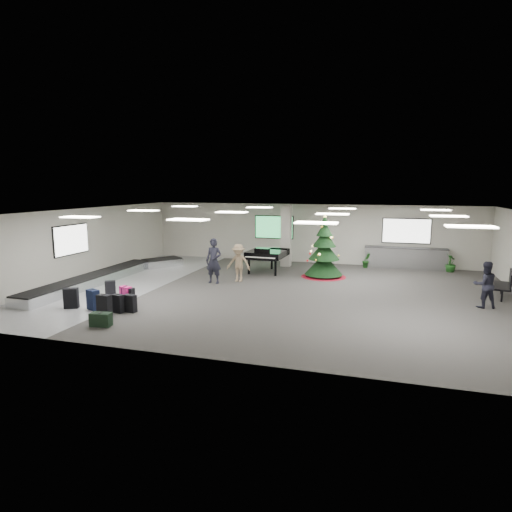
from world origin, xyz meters
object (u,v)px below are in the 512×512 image
(traveler_b, at_px, (239,263))
(traveler_bench, at_px, (485,285))
(service_counter, at_px, (405,258))
(traveler_a, at_px, (214,261))
(grand_piano, at_px, (267,254))
(bench, at_px, (506,283))
(potted_plant_left, at_px, (366,260))
(baggage_carousel, at_px, (109,276))
(pink_suitcase, at_px, (126,296))
(christmas_tree, at_px, (324,255))
(potted_plant_right, at_px, (451,263))

(traveler_b, bearing_deg, traveler_bench, -8.38)
(service_counter, relative_size, traveler_a, 2.07)
(grand_piano, bearing_deg, traveler_bench, -20.46)
(bench, xyz_separation_m, potted_plant_left, (-5.26, 4.78, -0.21))
(traveler_a, height_order, traveler_b, traveler_a)
(bench, bearing_deg, traveler_b, -166.65)
(baggage_carousel, xyz_separation_m, pink_suitcase, (3.05, -3.30, 0.13))
(christmas_tree, distance_m, potted_plant_right, 6.52)
(traveler_a, xyz_separation_m, traveler_b, (0.91, 0.63, -0.15))
(potted_plant_right, bearing_deg, grand_piano, -163.14)
(baggage_carousel, height_order, bench, bench)
(bench, bearing_deg, service_counter, 135.64)
(service_counter, relative_size, pink_suitcase, 5.83)
(pink_suitcase, bearing_deg, bench, 41.56)
(pink_suitcase, relative_size, traveler_bench, 0.43)
(grand_piano, distance_m, traveler_a, 3.35)
(baggage_carousel, relative_size, potted_plant_right, 11.16)
(service_counter, xyz_separation_m, traveler_bench, (2.30, -6.78, 0.27))
(baggage_carousel, xyz_separation_m, service_counter, (12.84, 6.73, 0.33))
(baggage_carousel, bearing_deg, traveler_b, 14.32)
(pink_suitcase, distance_m, bench, 14.03)
(christmas_tree, bearing_deg, pink_suitcase, -131.73)
(traveler_b, bearing_deg, christmas_tree, 31.24)
(christmas_tree, xyz_separation_m, traveler_bench, (6.02, -3.55, -0.20))
(potted_plant_right, bearing_deg, pink_suitcase, -140.81)
(pink_suitcase, bearing_deg, christmas_tree, 69.42)
(service_counter, bearing_deg, potted_plant_right, -9.24)
(traveler_b, xyz_separation_m, potted_plant_right, (9.29, 4.95, -0.39))
(service_counter, bearing_deg, traveler_a, -143.88)
(baggage_carousel, xyz_separation_m, potted_plant_left, (10.93, 6.37, 0.17))
(bench, bearing_deg, potted_plant_right, 117.16)
(traveler_a, distance_m, traveler_bench, 10.44)
(traveler_a, bearing_deg, baggage_carousel, -167.41)
(traveler_a, bearing_deg, service_counter, 38.94)
(bench, xyz_separation_m, traveler_bench, (-1.05, -1.64, 0.23))
(christmas_tree, xyz_separation_m, grand_piano, (-2.82, 0.27, -0.12))
(bench, bearing_deg, baggage_carousel, -161.84)
(christmas_tree, distance_m, traveler_a, 5.15)
(traveler_bench, bearing_deg, bench, -136.18)
(traveler_a, xyz_separation_m, potted_plant_right, (10.21, 5.58, -0.54))
(christmas_tree, bearing_deg, traveler_a, -148.51)
(grand_piano, bearing_deg, bench, -9.53)
(traveler_bench, bearing_deg, potted_plant_right, -101.61)
(grand_piano, distance_m, potted_plant_left, 5.33)
(pink_suitcase, distance_m, potted_plant_left, 12.48)
(service_counter, distance_m, traveler_b, 8.93)
(baggage_carousel, distance_m, pink_suitcase, 4.50)
(potted_plant_left, bearing_deg, pink_suitcase, -129.19)
(grand_piano, distance_m, traveler_b, 2.42)
(baggage_carousel, height_order, grand_piano, grand_piano)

